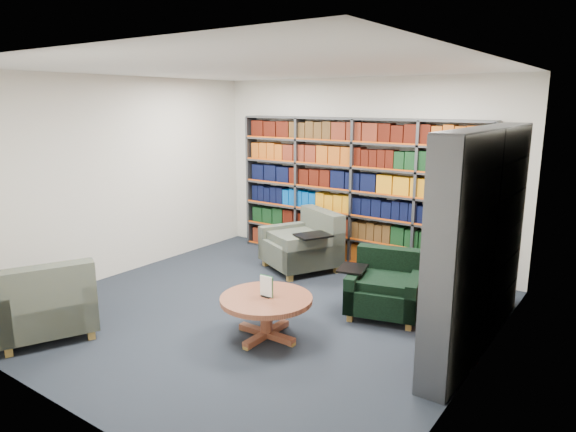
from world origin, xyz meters
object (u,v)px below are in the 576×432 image
Objects in this scene: chair_green_right at (386,288)px; chair_teal_front at (46,306)px; coffee_table at (266,305)px; chair_teal_left at (306,246)px.

chair_teal_front is (-2.66, -2.68, 0.05)m from chair_green_right.
chair_green_right is at bearing 61.57° from coffee_table.
chair_teal_front is at bearing -105.73° from chair_teal_left.
chair_teal_front is at bearing -145.58° from coffee_table.
coffee_table is (-0.73, -1.36, 0.07)m from chair_green_right.
chair_teal_left is 1.23× the size of chair_green_right.
chair_teal_left reaches higher than chair_teal_front.
chair_teal_front is (-0.99, -3.50, -0.00)m from chair_teal_left.
chair_teal_front is at bearing -134.81° from chair_green_right.
coffee_table is at bearing -66.72° from chair_teal_left.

